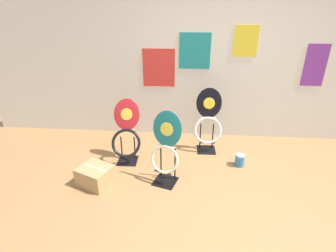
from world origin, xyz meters
The scene contains 7 objects.
ground_plane centered at (0.00, 0.00, 0.00)m, with size 14.00×14.00×0.00m, color #A37547.
wall_back centered at (0.00, 2.10, 1.30)m, with size 8.00×0.07×2.60m.
toilet_seat_display_crimson_swirl centered at (-1.41, 1.15, 0.42)m, with size 0.42×0.41×0.89m.
toilet_seat_display_teal_sax centered at (-0.81, 0.68, 0.48)m, with size 0.42×0.35×0.96m.
toilet_seat_display_jazz_black centered at (-0.25, 1.53, 0.47)m, with size 0.43×0.29×1.00m.
paint_can centered at (0.20, 1.12, 0.09)m, with size 0.14×0.14×0.18m.
storage_box centered at (-1.70, 0.56, 0.12)m, with size 0.50×0.47×0.24m.
Camera 1 is at (-0.55, -2.11, 2.10)m, focal length 28.00 mm.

